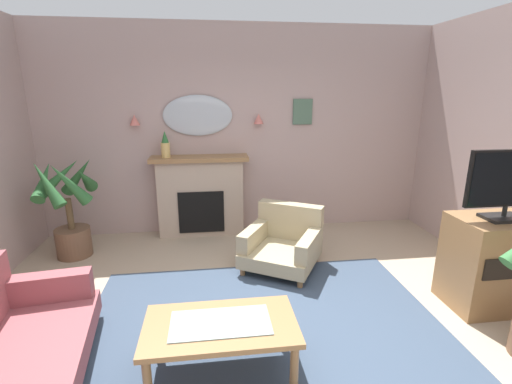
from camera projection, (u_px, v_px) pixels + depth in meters
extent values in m
cube|color=tan|center=(269.00, 350.00, 3.02)|extent=(6.57, 6.43, 0.10)
cube|color=#B29993|center=(238.00, 132.00, 5.25)|extent=(6.57, 0.10, 2.94)
cube|color=#38475B|center=(265.00, 330.00, 3.20)|extent=(3.20, 2.40, 0.01)
cube|color=tan|center=(201.00, 198.00, 5.22)|extent=(1.20, 0.28, 1.10)
cube|color=black|center=(201.00, 211.00, 5.17)|extent=(0.64, 0.12, 0.60)
cube|color=olive|center=(199.00, 158.00, 5.05)|extent=(1.36, 0.36, 0.06)
cylinder|color=tan|center=(166.00, 150.00, 4.94)|extent=(0.12, 0.12, 0.20)
cone|color=#2D6633|center=(165.00, 137.00, 4.89)|extent=(0.10, 0.10, 0.16)
ellipsoid|color=#B2BCC6|center=(198.00, 116.00, 5.03)|extent=(0.96, 0.06, 0.56)
cone|color=#D17066|center=(134.00, 120.00, 4.89)|extent=(0.14, 0.14, 0.14)
cone|color=#D17066|center=(259.00, 119.00, 5.11)|extent=(0.14, 0.14, 0.14)
cube|color=#4C6B56|center=(303.00, 112.00, 5.22)|extent=(0.28, 0.03, 0.36)
cube|color=olive|center=(221.00, 326.00, 2.59)|extent=(1.10, 0.60, 0.04)
cube|color=#8C9E99|center=(221.00, 323.00, 2.58)|extent=(0.72, 0.36, 0.01)
cylinder|color=olive|center=(148.00, 384.00, 2.36)|extent=(0.06, 0.06, 0.40)
cylinder|color=olive|center=(294.00, 369.00, 2.48)|extent=(0.06, 0.06, 0.40)
cylinder|color=olive|center=(157.00, 336.00, 2.82)|extent=(0.06, 0.06, 0.40)
cylinder|color=olive|center=(281.00, 326.00, 2.94)|extent=(0.06, 0.06, 0.40)
cube|color=#934C51|center=(17.00, 373.00, 2.46)|extent=(1.05, 1.79, 0.18)
cube|color=#934C51|center=(45.00, 287.00, 3.13)|extent=(0.77, 0.26, 0.24)
cylinder|color=olive|center=(92.00, 317.00, 3.30)|extent=(0.07, 0.07, 0.10)
cylinder|color=olive|center=(8.00, 329.00, 3.13)|extent=(0.07, 0.07, 0.10)
cube|color=tan|center=(281.00, 254.00, 4.27)|extent=(1.10, 1.10, 0.16)
cube|color=tan|center=(290.00, 221.00, 4.49)|extent=(0.77, 0.54, 0.45)
cube|color=tan|center=(254.00, 235.00, 4.34)|extent=(0.49, 0.69, 0.22)
cube|color=tan|center=(309.00, 244.00, 4.09)|extent=(0.49, 0.69, 0.22)
cylinder|color=olive|center=(243.00, 272.00, 4.13)|extent=(0.06, 0.06, 0.10)
cylinder|color=olive|center=(300.00, 284.00, 3.87)|extent=(0.06, 0.06, 0.10)
cylinder|color=olive|center=(265.00, 249.00, 4.73)|extent=(0.06, 0.06, 0.10)
cylinder|color=olive|center=(316.00, 258.00, 4.48)|extent=(0.06, 0.06, 0.10)
cube|color=olive|center=(493.00, 262.00, 3.48)|extent=(0.80, 0.56, 0.90)
cube|color=black|center=(503.00, 218.00, 3.33)|extent=(0.36, 0.24, 0.03)
cylinder|color=black|center=(505.00, 211.00, 3.31)|extent=(0.04, 0.04, 0.10)
cube|color=black|center=(511.00, 178.00, 3.23)|extent=(0.84, 0.04, 0.52)
cylinder|color=brown|center=(74.00, 242.00, 4.60)|extent=(0.42, 0.42, 0.37)
cylinder|color=brown|center=(70.00, 214.00, 4.50)|extent=(0.08, 0.08, 0.39)
cone|color=#2D6633|center=(86.00, 179.00, 4.43)|extent=(0.21, 0.60, 0.44)
cone|color=#2D6633|center=(78.00, 176.00, 4.61)|extent=(0.54, 0.33, 0.54)
cone|color=#2D6633|center=(60.00, 177.00, 4.56)|extent=(0.56, 0.44, 0.49)
cone|color=#2D6633|center=(44.00, 181.00, 4.35)|extent=(0.18, 0.58, 0.47)
cone|color=#2D6633|center=(47.00, 184.00, 4.17)|extent=(0.49, 0.38, 0.57)
cone|color=#2D6633|center=(69.00, 184.00, 4.21)|extent=(0.48, 0.38, 0.58)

